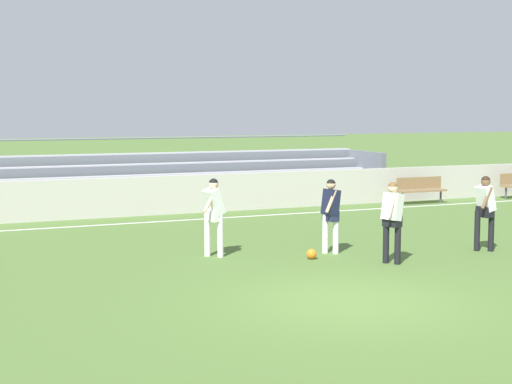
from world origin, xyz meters
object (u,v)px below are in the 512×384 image
Objects in this scene: bench_far_right at (421,188)px; player_dark_wide_left at (331,209)px; player_white_challenging at (392,215)px; player_white_pressing_high at (214,210)px; soccer_ball at (311,254)px; bleacher_stand at (32,182)px; player_white_wide_right at (485,206)px.

player_dark_wide_left is at bearing -136.76° from bench_far_right.
bench_far_right is 10.04m from player_dark_wide_left.
player_dark_wide_left is 0.97× the size of player_white_challenging.
player_white_pressing_high is 2.31m from soccer_ball.
soccer_ball is at bearing -137.64° from bench_far_right.
player_white_challenging is 1.92m from soccer_ball.
bleacher_stand is 14.41× the size of player_white_challenging.
player_dark_wide_left reaches higher than bench_far_right.
player_dark_wide_left reaches higher than soccer_ball.
bleacher_stand is 111.32× the size of soccer_ball.
player_white_pressing_high is at bearing 144.59° from player_white_challenging.
bench_far_right is at bearing 32.25° from player_white_pressing_high.
soccer_ball is (-4.01, 0.71, -0.91)m from player_white_wide_right.
bench_far_right is at bearing 51.37° from player_white_challenging.
bleacher_stand is at bearing 116.13° from player_dark_wide_left.
player_dark_wide_left is 0.97× the size of player_white_pressing_high.
bench_far_right is at bearing -15.45° from bleacher_stand.
bleacher_stand is 9.93m from player_white_pressing_high.
bleacher_stand is 12.82m from bench_far_right.
player_white_pressing_high is at bearing -75.18° from bleacher_stand.
player_white_wide_right reaches higher than player_white_challenging.
bench_far_right is 1.06× the size of player_white_pressing_high.
player_dark_wide_left is at bearing -63.87° from bleacher_stand.
soccer_ball is (-1.29, 1.10, -0.91)m from player_white_challenging.
player_white_challenging reaches higher than soccer_ball.
player_white_challenging is 3.81m from player_white_pressing_high.
bleacher_stand is 14.15m from player_white_wide_right.
player_white_challenging is at bearing -68.55° from player_dark_wide_left.
player_dark_wide_left is 1.20m from soccer_ball.
player_dark_wide_left is 7.52× the size of soccer_ball.
soccer_ball is (-8.00, -7.30, -0.44)m from bench_far_right.
player_white_wide_right is at bearing -9.98° from soccer_ball.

